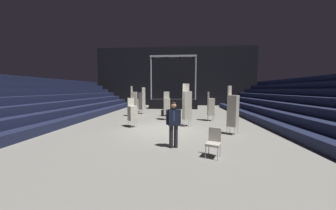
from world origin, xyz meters
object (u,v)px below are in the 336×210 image
object	(u,v)px
chair_stack_front_left	(167,106)
chair_stack_mid_left	(134,101)
man_with_tie	(174,122)
chair_stack_mid_centre	(132,113)
chair_stack_mid_right	(233,110)
chair_stack_rear_centre	(139,103)
equipment_road_case	(168,113)
chair_stack_rear_left	(211,106)
stage_riser	(173,103)
loose_chair_near_man	(214,141)
chair_stack_rear_right	(187,105)
chair_stack_front_right	(142,101)

from	to	relation	value
chair_stack_front_left	chair_stack_mid_left	bearing A→B (deg)	-37.28
man_with_tie	chair_stack_mid_centre	bearing A→B (deg)	-65.55
chair_stack_mid_right	chair_stack_rear_centre	world-z (taller)	chair_stack_mid_right
chair_stack_mid_right	equipment_road_case	xyz separation A→B (m)	(-3.65, 5.62, -0.94)
chair_stack_rear_left	chair_stack_mid_left	bearing A→B (deg)	-107.72
chair_stack_mid_centre	equipment_road_case	world-z (taller)	chair_stack_mid_centre
stage_riser	chair_stack_front_left	xyz separation A→B (m)	(-0.09, -8.37, 0.40)
chair_stack_mid_centre	chair_stack_rear_left	bearing A→B (deg)	164.23
chair_stack_mid_centre	stage_riser	bearing A→B (deg)	-142.12
chair_stack_mid_right	chair_stack_rear_left	world-z (taller)	chair_stack_mid_right
man_with_tie	loose_chair_near_man	bearing A→B (deg)	137.44
equipment_road_case	man_with_tie	bearing A→B (deg)	-83.72
chair_stack_rear_left	chair_stack_rear_right	bearing A→B (deg)	-44.87
man_with_tie	chair_stack_mid_right	xyz separation A→B (m)	(2.79, 2.19, 0.21)
stage_riser	chair_stack_mid_left	bearing A→B (deg)	-112.67
chair_stack_rear_right	chair_stack_rear_centre	distance (m)	7.56
loose_chair_near_man	man_with_tie	bearing A→B (deg)	-6.20
chair_stack_rear_right	chair_stack_mid_right	bearing A→B (deg)	121.50
chair_stack_mid_left	chair_stack_mid_centre	xyz separation A→B (m)	(1.01, -4.01, -0.38)
chair_stack_mid_right	chair_stack_mid_centre	world-z (taller)	chair_stack_mid_right
stage_riser	chair_stack_front_left	distance (m)	8.38
chair_stack_mid_centre	chair_stack_rear_left	world-z (taller)	chair_stack_rear_left
chair_stack_rear_left	chair_stack_rear_centre	world-z (taller)	chair_stack_rear_left
man_with_tie	chair_stack_front_left	bearing A→B (deg)	-95.09
chair_stack_rear_centre	chair_stack_mid_centre	bearing A→B (deg)	157.72
man_with_tie	chair_stack_front_right	xyz separation A→B (m)	(-3.27, 8.94, 0.21)
man_with_tie	chair_stack_rear_right	size ratio (longest dim) A/B	0.68
man_with_tie	equipment_road_case	bearing A→B (deg)	-96.17
chair_stack_mid_left	loose_chair_near_man	world-z (taller)	chair_stack_mid_left
stage_riser	man_with_tie	distance (m)	14.37
chair_stack_rear_centre	equipment_road_case	size ratio (longest dim) A/B	1.90
stage_riser	chair_stack_front_left	world-z (taller)	stage_riser
chair_stack_rear_centre	equipment_road_case	bearing A→B (deg)	-160.29
equipment_road_case	loose_chair_near_man	distance (m)	8.89
man_with_tie	chair_stack_mid_right	bearing A→B (deg)	-154.29
chair_stack_rear_left	loose_chair_near_man	distance (m)	6.74
equipment_road_case	chair_stack_front_left	bearing A→B (deg)	-87.25
chair_stack_mid_right	chair_stack_rear_centre	distance (m)	10.27
chair_stack_mid_left	chair_stack_rear_right	bearing A→B (deg)	49.08
chair_stack_rear_left	loose_chair_near_man	world-z (taller)	chair_stack_rear_left
chair_stack_mid_centre	loose_chair_near_man	size ratio (longest dim) A/B	1.81
man_with_tie	chair_stack_front_right	world-z (taller)	chair_stack_front_right
chair_stack_rear_left	man_with_tie	bearing A→B (deg)	-24.73
chair_stack_rear_centre	chair_stack_front_left	bearing A→B (deg)	-176.31
chair_stack_mid_left	chair_stack_front_right	bearing A→B (deg)	167.60
chair_stack_mid_right	chair_stack_rear_left	bearing A→B (deg)	-136.75
chair_stack_front_left	chair_stack_rear_right	distance (m)	2.48
equipment_road_case	chair_stack_mid_left	bearing A→B (deg)	-171.74
chair_stack_mid_right	chair_stack_front_left	bearing A→B (deg)	-100.46
chair_stack_rear_right	chair_stack_mid_centre	bearing A→B (deg)	-10.30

